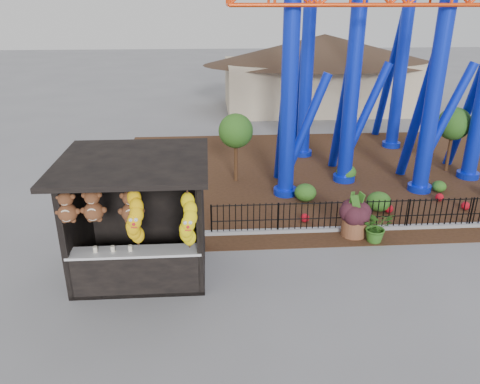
{
  "coord_description": "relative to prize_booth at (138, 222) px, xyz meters",
  "views": [
    {
      "loc": [
        -1.2,
        -9.53,
        6.57
      ],
      "look_at": [
        -0.45,
        1.5,
        2.0
      ],
      "focal_mm": 35.0,
      "sensor_mm": 36.0,
      "label": 1
    }
  ],
  "objects": [
    {
      "name": "planter_foliage",
      "position": [
        6.04,
        1.79,
        -0.57
      ],
      "size": [
        0.7,
        0.7,
        0.64
      ],
      "primitive_type": "ellipsoid",
      "color": "black",
      "rests_on": "terracotta_planter"
    },
    {
      "name": "potted_plant",
      "position": [
        6.57,
        1.39,
        -1.06
      ],
      "size": [
        0.96,
        0.87,
        0.95
      ],
      "primitive_type": "imported",
      "rotation": [
        0.0,
        0.0,
        0.16
      ],
      "color": "#225418",
      "rests_on": "ground"
    },
    {
      "name": "prize_booth",
      "position": [
        0.0,
        0.0,
        0.0
      ],
      "size": [
        3.5,
        3.4,
        3.12
      ],
      "color": "black",
      "rests_on": "ground"
    },
    {
      "name": "picket_fence",
      "position": [
        7.9,
        2.09,
        -1.03
      ],
      "size": [
        12.2,
        0.06,
        1.0
      ],
      "primitive_type": null,
      "color": "black",
      "rests_on": "ground"
    },
    {
      "name": "curb",
      "position": [
        7.0,
        2.09,
        -1.47
      ],
      "size": [
        18.0,
        0.18,
        0.12
      ],
      "primitive_type": "cube",
      "color": "gray",
      "rests_on": "ground"
    },
    {
      "name": "roller_coaster",
      "position": [
        8.12,
        7.32,
        4.91
      ],
      "size": [
        11.0,
        6.37,
        10.82
      ],
      "color": "#0C24D1",
      "rests_on": "ground"
    },
    {
      "name": "ground",
      "position": [
        3.0,
        -0.91,
        -1.53
      ],
      "size": [
        120.0,
        120.0,
        0.0
      ],
      "primitive_type": "plane",
      "color": "slate",
      "rests_on": "ground"
    },
    {
      "name": "pavilion",
      "position": [
        9.0,
        19.09,
        1.53
      ],
      "size": [
        15.0,
        15.0,
        4.8
      ],
      "color": "#BFAD8C",
      "rests_on": "ground"
    },
    {
      "name": "terracotta_planter",
      "position": [
        6.04,
        1.79,
        -1.21
      ],
      "size": [
        0.78,
        0.78,
        0.64
      ],
      "primitive_type": "cylinder",
      "rotation": [
        0.0,
        0.0,
        0.07
      ],
      "color": "brown",
      "rests_on": "ground"
    },
    {
      "name": "mulch_bed",
      "position": [
        7.0,
        7.09,
        -1.52
      ],
      "size": [
        18.0,
        12.0,
        0.02
      ],
      "primitive_type": "cube",
      "color": "#331E11",
      "rests_on": "ground"
    },
    {
      "name": "landscaping",
      "position": [
        7.54,
        4.58,
        -1.23
      ],
      "size": [
        7.5,
        4.15,
        0.64
      ],
      "color": "#285619",
      "rests_on": "mulch_bed"
    }
  ]
}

